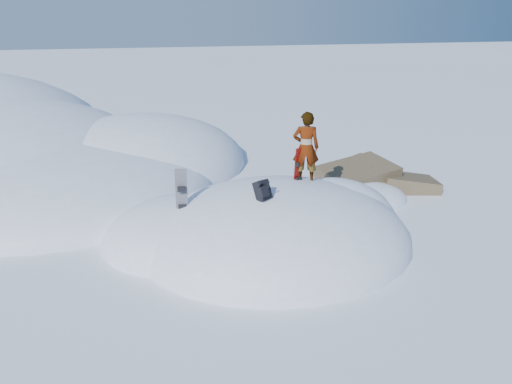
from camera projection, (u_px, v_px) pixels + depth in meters
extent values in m
plane|color=white|center=(276.00, 242.00, 12.83)|extent=(120.00, 120.00, 0.00)
ellipsoid|color=white|center=(276.00, 242.00, 12.83)|extent=(7.00, 6.00, 3.00)
ellipsoid|color=white|center=(188.00, 240.00, 12.97)|extent=(4.40, 4.00, 2.20)
ellipsoid|color=white|center=(332.00, 224.00, 13.90)|extent=(3.60, 3.20, 2.50)
ellipsoid|color=white|center=(61.00, 191.00, 16.28)|extent=(10.00, 9.00, 2.80)
ellipsoid|color=white|center=(140.00, 164.00, 19.04)|extent=(8.00, 8.00, 3.60)
ellipsoid|color=white|center=(73.00, 201.00, 15.46)|extent=(6.00, 5.00, 1.80)
cube|color=brown|center=(357.00, 185.00, 16.58)|extent=(2.82, 2.41, 1.62)
cube|color=brown|center=(406.00, 191.00, 16.59)|extent=(2.16, 1.80, 1.33)
cube|color=brown|center=(359.00, 175.00, 17.83)|extent=(2.08, 2.01, 1.10)
ellipsoid|color=white|center=(357.00, 199.00, 15.63)|extent=(3.20, 2.40, 1.00)
cube|color=red|center=(298.00, 174.00, 13.10)|extent=(0.30, 0.23, 1.44)
cube|color=black|center=(299.00, 164.00, 12.95)|extent=(0.20, 0.17, 0.12)
cube|color=black|center=(298.00, 180.00, 13.10)|extent=(0.20, 0.17, 0.12)
cube|color=black|center=(182.00, 200.00, 12.15)|extent=(0.31, 0.27, 1.54)
cube|color=black|center=(181.00, 189.00, 11.98)|extent=(0.20, 0.14, 0.14)
cube|color=black|center=(182.00, 207.00, 12.15)|extent=(0.20, 0.14, 0.14)
cube|color=black|center=(262.00, 190.00, 11.69)|extent=(0.49, 0.50, 0.52)
cube|color=black|center=(264.00, 192.00, 11.55)|extent=(0.30, 0.29, 0.28)
cylinder|color=black|center=(259.00, 188.00, 11.51)|extent=(0.04, 0.19, 0.35)
cylinder|color=black|center=(268.00, 187.00, 11.55)|extent=(0.04, 0.19, 0.35)
cube|color=black|center=(166.00, 266.00, 11.49)|extent=(0.80, 0.68, 0.19)
cube|color=black|center=(179.00, 257.00, 11.71)|extent=(0.41, 0.33, 0.12)
imported|color=slate|center=(306.00, 148.00, 12.91)|extent=(0.78, 0.61, 1.89)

